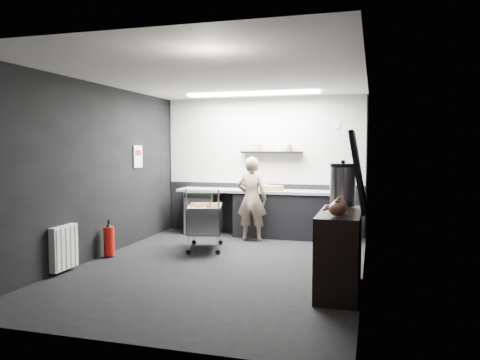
# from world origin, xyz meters

# --- Properties ---
(floor) EXTENTS (5.50, 5.50, 0.00)m
(floor) POSITION_xyz_m (0.00, 0.00, 0.00)
(floor) COLOR black
(floor) RESTS_ON ground
(ceiling) EXTENTS (5.50, 5.50, 0.00)m
(ceiling) POSITION_xyz_m (0.00, 0.00, 2.70)
(ceiling) COLOR silver
(ceiling) RESTS_ON wall_back
(wall_back) EXTENTS (5.50, 0.00, 5.50)m
(wall_back) POSITION_xyz_m (0.00, 2.75, 1.35)
(wall_back) COLOR black
(wall_back) RESTS_ON floor
(wall_front) EXTENTS (5.50, 0.00, 5.50)m
(wall_front) POSITION_xyz_m (0.00, -2.75, 1.35)
(wall_front) COLOR black
(wall_front) RESTS_ON floor
(wall_left) EXTENTS (0.00, 5.50, 5.50)m
(wall_left) POSITION_xyz_m (-2.00, 0.00, 1.35)
(wall_left) COLOR black
(wall_left) RESTS_ON floor
(wall_right) EXTENTS (0.00, 5.50, 5.50)m
(wall_right) POSITION_xyz_m (2.00, 0.00, 1.35)
(wall_right) COLOR black
(wall_right) RESTS_ON floor
(kitchen_wall_panel) EXTENTS (3.95, 0.02, 1.70)m
(kitchen_wall_panel) POSITION_xyz_m (0.00, 2.73, 1.85)
(kitchen_wall_panel) COLOR silver
(kitchen_wall_panel) RESTS_ON wall_back
(dado_panel) EXTENTS (3.95, 0.02, 1.00)m
(dado_panel) POSITION_xyz_m (0.00, 2.73, 0.50)
(dado_panel) COLOR black
(dado_panel) RESTS_ON wall_back
(floating_shelf) EXTENTS (1.20, 0.22, 0.04)m
(floating_shelf) POSITION_xyz_m (0.20, 2.62, 1.62)
(floating_shelf) COLOR black
(floating_shelf) RESTS_ON wall_back
(wall_clock) EXTENTS (0.20, 0.03, 0.20)m
(wall_clock) POSITION_xyz_m (1.40, 2.72, 2.15)
(wall_clock) COLOR white
(wall_clock) RESTS_ON wall_back
(poster) EXTENTS (0.02, 0.30, 0.40)m
(poster) POSITION_xyz_m (-1.98, 1.30, 1.55)
(poster) COLOR white
(poster) RESTS_ON wall_left
(poster_red_band) EXTENTS (0.02, 0.22, 0.10)m
(poster_red_band) POSITION_xyz_m (-1.98, 1.30, 1.62)
(poster_red_band) COLOR red
(poster_red_band) RESTS_ON poster
(radiator) EXTENTS (0.10, 0.50, 0.60)m
(radiator) POSITION_xyz_m (-1.94, -0.90, 0.35)
(radiator) COLOR white
(radiator) RESTS_ON wall_left
(ceiling_strip) EXTENTS (2.40, 0.20, 0.04)m
(ceiling_strip) POSITION_xyz_m (0.00, 1.85, 2.67)
(ceiling_strip) COLOR white
(ceiling_strip) RESTS_ON ceiling
(prep_counter) EXTENTS (3.20, 0.61, 0.90)m
(prep_counter) POSITION_xyz_m (0.14, 2.42, 0.46)
(prep_counter) COLOR black
(prep_counter) RESTS_ON floor
(person) EXTENTS (0.57, 0.38, 1.55)m
(person) POSITION_xyz_m (-0.03, 1.97, 0.77)
(person) COLOR #C3B29A
(person) RESTS_ON floor
(shopping_cart) EXTENTS (0.77, 1.06, 1.01)m
(shopping_cart) POSITION_xyz_m (-0.59, 1.01, 0.48)
(shopping_cart) COLOR silver
(shopping_cart) RESTS_ON floor
(sideboard) EXTENTS (0.55, 1.28, 1.91)m
(sideboard) POSITION_xyz_m (1.75, -0.68, 0.60)
(sideboard) COLOR black
(sideboard) RESTS_ON floor
(fire_extinguisher) EXTENTS (0.17, 0.17, 0.55)m
(fire_extinguisher) POSITION_xyz_m (-1.85, 0.09, 0.27)
(fire_extinguisher) COLOR red
(fire_extinguisher) RESTS_ON floor
(cardboard_box) EXTENTS (0.48, 0.38, 0.09)m
(cardboard_box) POSITION_xyz_m (0.22, 2.37, 0.95)
(cardboard_box) COLOR tan
(cardboard_box) RESTS_ON prep_counter
(pink_tub) EXTENTS (0.20, 0.20, 0.20)m
(pink_tub) POSITION_xyz_m (0.10, 2.42, 1.00)
(pink_tub) COLOR white
(pink_tub) RESTS_ON prep_counter
(white_container) EXTENTS (0.20, 0.16, 0.16)m
(white_container) POSITION_xyz_m (0.01, 2.37, 0.98)
(white_container) COLOR white
(white_container) RESTS_ON prep_counter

